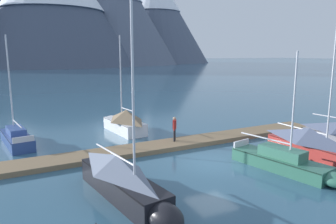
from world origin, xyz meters
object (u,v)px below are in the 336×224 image
at_px(sailboat_nearest_berth, 16,137).
at_px(person_on_dock, 174,127).
at_px(sailboat_mid_dock_starboard, 287,163).
at_px(sailboat_far_berth, 316,144).
at_px(sailboat_mid_dock_port, 124,121).
at_px(sailboat_second_berth, 124,180).

xyz_separation_m(sailboat_nearest_berth, person_on_dock, (9.92, -4.94, 0.75)).
height_order(sailboat_mid_dock_starboard, sailboat_far_berth, sailboat_far_berth).
xyz_separation_m(sailboat_nearest_berth, sailboat_mid_dock_port, (7.88, 0.23, 0.36)).
relative_size(sailboat_mid_dock_starboard, person_on_dock, 3.92).
relative_size(sailboat_nearest_berth, sailboat_mid_dock_starboard, 1.13).
bearing_deg(sailboat_mid_dock_port, sailboat_second_berth, -106.91).
xyz_separation_m(sailboat_far_berth, person_on_dock, (-6.58, 6.01, 0.43)).
height_order(sailboat_mid_dock_port, sailboat_far_berth, sailboat_far_berth).
distance_m(sailboat_second_berth, sailboat_mid_dock_starboard, 8.85).
height_order(sailboat_mid_dock_port, sailboat_mid_dock_starboard, sailboat_mid_dock_port).
height_order(sailboat_second_berth, person_on_dock, sailboat_second_berth).
bearing_deg(sailboat_mid_dock_starboard, sailboat_second_berth, 176.61).
xyz_separation_m(sailboat_mid_dock_port, sailboat_mid_dock_starboard, (5.27, -12.23, -0.38)).
bearing_deg(sailboat_nearest_berth, person_on_dock, -26.48).
xyz_separation_m(sailboat_second_berth, sailboat_mid_dock_port, (3.56, 11.71, -0.00)).
bearing_deg(sailboat_mid_dock_starboard, person_on_dock, 114.65).
xyz_separation_m(sailboat_nearest_berth, sailboat_mid_dock_starboard, (13.15, -12.00, -0.02)).
height_order(sailboat_nearest_berth, sailboat_mid_dock_port, sailboat_mid_dock_port).
relative_size(sailboat_mid_dock_starboard, sailboat_far_berth, 0.82).
xyz_separation_m(sailboat_nearest_berth, sailboat_second_berth, (4.32, -11.48, 0.37)).
bearing_deg(sailboat_mid_dock_starboard, sailboat_nearest_berth, 137.63).
bearing_deg(sailboat_mid_dock_port, sailboat_mid_dock_starboard, -66.68).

